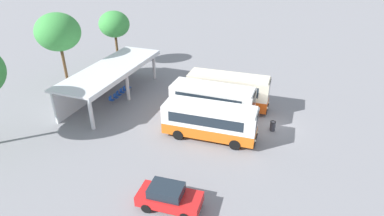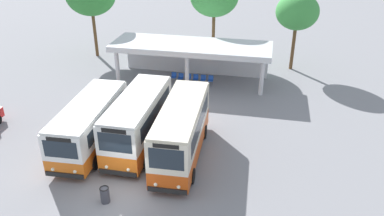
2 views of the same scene
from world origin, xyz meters
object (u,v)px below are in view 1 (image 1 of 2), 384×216
Objects in this scene: litter_bin_apron at (273,126)px; waiting_chair_middle_seat at (118,94)px; parked_car_flank at (169,197)px; waiting_chair_far_end_seat at (128,87)px; waiting_chair_second_from_end at (115,97)px; city_bus_second_in_row at (212,102)px; waiting_chair_end_by_column at (111,99)px; waiting_chair_fifth_seat at (125,89)px; city_bus_nearest_orange at (210,120)px; city_bus_middle_cream at (228,90)px; waiting_chair_fourth_seat at (122,92)px.

waiting_chair_middle_seat is at bearing 86.98° from litter_bin_apron.
parked_car_flank is 18.21m from waiting_chair_far_end_seat.
waiting_chair_second_from_end is 1.00× the size of waiting_chair_middle_seat.
litter_bin_apron is (0.02, -5.60, -1.42)m from city_bus_second_in_row.
waiting_chair_second_from_end is at bearing 43.83° from parked_car_flank.
waiting_chair_end_by_column is 3.32m from waiting_chair_far_end_seat.
litter_bin_apron is at bearing -97.68° from waiting_chair_fifth_seat.
city_bus_nearest_orange is at bearing -102.45° from waiting_chair_end_by_column.
waiting_chair_fifth_seat is (1.99, 0.04, 0.00)m from waiting_chair_second_from_end.
city_bus_second_in_row is 0.95× the size of city_bus_middle_cream.
waiting_chair_fourth_seat is at bearing 2.14° from waiting_chair_second_from_end.
waiting_chair_fifth_seat is at bearing 93.79° from city_bus_middle_cream.
waiting_chair_second_from_end is at bearing 103.67° from city_bus_middle_cream.
litter_bin_apron reaches higher than waiting_chair_middle_seat.
city_bus_middle_cream is at bearing -86.21° from waiting_chair_fifth_seat.
waiting_chair_end_by_column is 1.99m from waiting_chair_fourth_seat.
parked_car_flank is 12.49m from litter_bin_apron.
city_bus_second_in_row reaches higher than waiting_chair_far_end_seat.
waiting_chair_end_by_column is 1.33m from waiting_chair_middle_seat.
waiting_chair_far_end_seat is (5.81, 11.25, -1.16)m from city_bus_nearest_orange.
parked_car_flank is 4.79× the size of waiting_chair_far_end_seat.
waiting_chair_end_by_column is at bearing 179.20° from waiting_chair_far_end_seat.
waiting_chair_end_by_column and waiting_chair_middle_seat have the same top height.
waiting_chair_middle_seat is 0.96× the size of litter_bin_apron.
waiting_chair_second_from_end is 16.12m from litter_bin_apron.
parked_car_flank is 4.79× the size of waiting_chair_fifth_seat.
waiting_chair_fifth_seat is at bearing 39.47° from parked_car_flank.
waiting_chair_fifth_seat is 0.66m from waiting_chair_far_end_seat.
waiting_chair_fifth_seat is at bearing 179.71° from waiting_chair_far_end_seat.
litter_bin_apron is at bearing -99.97° from waiting_chair_far_end_seat.
waiting_chair_far_end_seat is at bearing -0.80° from waiting_chair_end_by_column.
parked_car_flank is 16.18m from waiting_chair_second_from_end.
city_bus_second_in_row reaches higher than city_bus_nearest_orange.
waiting_chair_fourth_seat is at bearing -1.09° from waiting_chair_end_by_column.
waiting_chair_end_by_column is 1.00× the size of waiting_chair_fifth_seat.
waiting_chair_middle_seat is at bearing 179.17° from waiting_chair_far_end_seat.
parked_car_flank is at bearing 179.95° from city_bus_nearest_orange.
waiting_chair_second_from_end is at bearing -177.86° from waiting_chair_fourth_seat.
city_bus_nearest_orange is 9.26× the size of waiting_chair_second_from_end.
city_bus_middle_cream is 9.40× the size of waiting_chair_end_by_column.
parked_car_flank is 16.71m from waiting_chair_middle_seat.
city_bus_middle_cream is at bearing -79.62° from waiting_chair_middle_seat.
parked_car_flank is 4.79× the size of waiting_chair_fourth_seat.
waiting_chair_end_by_column is at bearing 77.55° from city_bus_nearest_orange.
city_bus_middle_cream reaches higher than waiting_chair_far_end_seat.
city_bus_nearest_orange is at bearing -166.79° from city_bus_second_in_row.
waiting_chair_fifth_seat is at bearing 65.42° from city_bus_nearest_orange.
waiting_chair_fourth_seat is 0.96× the size of litter_bin_apron.
city_bus_nearest_orange is 11.63m from waiting_chair_end_by_column.
city_bus_middle_cream is 1.96× the size of parked_car_flank.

